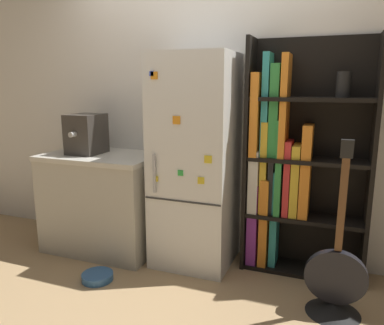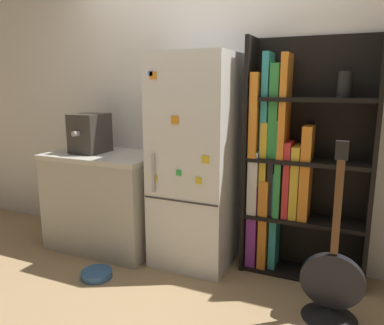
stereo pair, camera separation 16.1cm
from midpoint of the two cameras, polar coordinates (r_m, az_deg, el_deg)
The scene contains 8 objects.
ground_plane at distance 3.17m, azimuth 0.66°, elevation -15.91°, with size 16.00×16.00×0.00m, color tan.
wall_back at distance 3.25m, azimuth 4.08°, elevation 8.70°, with size 8.00×0.05×2.60m.
refrigerator at distance 3.03m, azimuth 1.98°, elevation 0.04°, with size 0.63×0.58×1.71m.
bookshelf at distance 2.99m, azimuth 16.24°, elevation -0.75°, with size 0.92×0.30×1.82m.
kitchen_counter at distance 3.51m, azimuth -11.56°, elevation -5.62°, with size 1.01×0.66×0.87m.
espresso_machine at distance 3.45m, azimuth -14.00°, elevation 4.35°, with size 0.26×0.37×0.35m.
guitar at distance 2.69m, azimuth 22.09°, elevation -18.06°, with size 0.39×0.35×1.17m.
pet_bowl at distance 3.11m, azimuth -12.85°, elevation -16.20°, with size 0.24×0.24×0.05m.
Camera 2 is at (1.19, -2.55, 1.47)m, focal length 35.00 mm.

